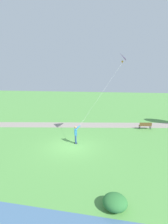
{
  "coord_description": "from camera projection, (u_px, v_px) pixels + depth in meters",
  "views": [
    {
      "loc": [
        13.59,
        3.71,
        6.25
      ],
      "look_at": [
        -0.36,
        1.11,
        3.25
      ],
      "focal_mm": 25.75,
      "sensor_mm": 36.0,
      "label": 1
    }
  ],
  "objects": [
    {
      "name": "park_bench_near_walkway",
      "position": [
        145.0,
        125.0,
        19.96
      ],
      "size": [
        0.69,
        1.55,
        0.88
      ],
      "color": "brown",
      "rests_on": "ground"
    },
    {
      "name": "person_kite_flyer",
      "position": [
        76.0,
        133.0,
        15.46
      ],
      "size": [
        0.49,
        0.63,
        1.83
      ],
      "color": "#232328",
      "rests_on": "ground"
    },
    {
      "name": "walkway_path",
      "position": [
        100.0,
        125.0,
        21.78
      ],
      "size": [
        7.73,
        31.95,
        0.02
      ],
      "primitive_type": "cube",
      "rotation": [
        0.0,
        0.0,
        0.17
      ],
      "color": "gray",
      "rests_on": "ground"
    },
    {
      "name": "lakeside_shrub",
      "position": [
        115.0,
        202.0,
        7.8
      ],
      "size": [
        1.15,
        1.21,
        0.69
      ],
      "primitive_type": "ellipsoid",
      "color": "#2D7033",
      "rests_on": "ground"
    },
    {
      "name": "flying_kite",
      "position": [
        119.0,
        59.0,
        14.79
      ],
      "size": [
        2.22,
        3.9,
        6.7
      ],
      "color": "purple"
    },
    {
      "name": "ground_plane",
      "position": [
        72.0,
        146.0,
        15.03
      ],
      "size": [
        120.0,
        120.0,
        0.0
      ],
      "primitive_type": "plane",
      "color": "#569947"
    }
  ]
}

